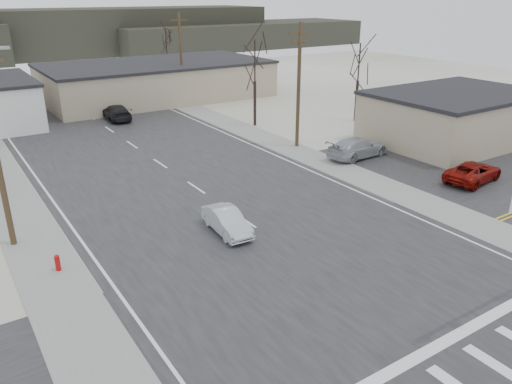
# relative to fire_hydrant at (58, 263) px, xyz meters

# --- Properties ---
(ground) EXTENTS (140.00, 140.00, 0.00)m
(ground) POSITION_rel_fire_hydrant_xyz_m (10.20, -8.00, -0.45)
(ground) COLOR silver
(ground) RESTS_ON ground
(main_road) EXTENTS (18.00, 110.00, 0.05)m
(main_road) POSITION_rel_fire_hydrant_xyz_m (10.20, 7.00, -0.43)
(main_road) COLOR black
(main_road) RESTS_ON ground
(cross_road) EXTENTS (90.00, 10.00, 0.04)m
(cross_road) POSITION_rel_fire_hydrant_xyz_m (10.20, -8.00, -0.43)
(cross_road) COLOR black
(cross_road) RESTS_ON ground
(parking_lot) EXTENTS (18.00, 20.00, 0.03)m
(parking_lot) POSITION_rel_fire_hydrant_xyz_m (30.20, -2.00, -0.44)
(parking_lot) COLOR black
(parking_lot) RESTS_ON ground
(sidewalk_left) EXTENTS (3.00, 90.00, 0.06)m
(sidewalk_left) POSITION_rel_fire_hydrant_xyz_m (-0.40, 12.00, -0.42)
(sidewalk_left) COLOR gray
(sidewalk_left) RESTS_ON ground
(sidewalk_right) EXTENTS (3.00, 90.00, 0.06)m
(sidewalk_right) POSITION_rel_fire_hydrant_xyz_m (20.80, 12.00, -0.42)
(sidewalk_right) COLOR gray
(sidewalk_right) RESTS_ON ground
(fire_hydrant) EXTENTS (0.24, 0.24, 0.87)m
(fire_hydrant) POSITION_rel_fire_hydrant_xyz_m (0.00, 0.00, 0.00)
(fire_hydrant) COLOR #A50C0C
(fire_hydrant) RESTS_ON ground
(building_right_far) EXTENTS (26.30, 14.30, 4.30)m
(building_right_far) POSITION_rel_fire_hydrant_xyz_m (20.20, 36.00, 1.70)
(building_right_far) COLOR tan
(building_right_far) RESTS_ON ground
(building_lot) EXTENTS (14.30, 10.30, 4.30)m
(building_lot) POSITION_rel_fire_hydrant_xyz_m (34.20, 4.00, 1.71)
(building_lot) COLOR tan
(building_lot) RESTS_ON ground
(upole_right_a) EXTENTS (2.20, 0.30, 10.00)m
(upole_right_a) POSITION_rel_fire_hydrant_xyz_m (21.70, 10.00, 4.77)
(upole_right_a) COLOR #453220
(upole_right_a) RESTS_ON ground
(upole_right_b) EXTENTS (2.20, 0.30, 10.00)m
(upole_right_b) POSITION_rel_fire_hydrant_xyz_m (21.70, 32.00, 4.77)
(upole_right_b) COLOR #453220
(upole_right_b) RESTS_ON ground
(tree_right_mid) EXTENTS (3.74, 3.74, 8.33)m
(tree_right_mid) POSITION_rel_fire_hydrant_xyz_m (22.70, 18.00, 5.48)
(tree_right_mid) COLOR black
(tree_right_mid) RESTS_ON ground
(tree_right_far) EXTENTS (3.52, 3.52, 7.84)m
(tree_right_far) POSITION_rel_fire_hydrant_xyz_m (25.20, 44.00, 5.13)
(tree_right_far) COLOR black
(tree_right_far) RESTS_ON ground
(tree_lot) EXTENTS (3.52, 3.52, 7.84)m
(tree_lot) POSITION_rel_fire_hydrant_xyz_m (32.20, 14.00, 5.13)
(tree_lot) COLOR black
(tree_lot) RESTS_ON ground
(hill_center) EXTENTS (80.00, 18.00, 9.00)m
(hill_center) POSITION_rel_fire_hydrant_xyz_m (25.20, 88.00, 4.05)
(hill_center) COLOR #333026
(hill_center) RESTS_ON ground
(hill_right) EXTENTS (60.00, 18.00, 5.50)m
(hill_right) POSITION_rel_fire_hydrant_xyz_m (60.20, 82.00, 2.30)
(hill_right) COLOR #333026
(hill_right) RESTS_ON ground
(sedan_crossing) EXTENTS (1.62, 3.99, 1.29)m
(sedan_crossing) POSITION_rel_fire_hydrant_xyz_m (8.61, -0.82, 0.24)
(sedan_crossing) COLOR #B0B6BB
(sedan_crossing) RESTS_ON main_road
(car_far_a) EXTENTS (2.37, 5.31, 1.51)m
(car_far_a) POSITION_rel_fire_hydrant_xyz_m (12.10, 27.54, 0.35)
(car_far_a) COLOR black
(car_far_a) RESTS_ON main_road
(car_far_b) EXTENTS (1.68, 3.74, 1.25)m
(car_far_b) POSITION_rel_fire_hydrant_xyz_m (10.40, 39.80, 0.22)
(car_far_b) COLOR black
(car_far_b) RESTS_ON main_road
(car_parked_red) EXTENTS (5.12, 2.88, 1.35)m
(car_parked_red) POSITION_rel_fire_hydrant_xyz_m (26.61, -3.31, 0.26)
(car_parked_red) COLOR maroon
(car_parked_red) RESTS_ON parking_lot
(car_parked_dark_a) EXTENTS (3.78, 1.72, 1.26)m
(car_parked_dark_a) POSITION_rel_fire_hydrant_xyz_m (29.41, 2.49, 0.21)
(car_parked_dark_a) COLOR black
(car_parked_dark_a) RESTS_ON parking_lot
(car_parked_silver) EXTENTS (5.55, 2.57, 1.57)m
(car_parked_silver) POSITION_rel_fire_hydrant_xyz_m (23.81, 5.00, 0.37)
(car_parked_silver) COLOR #9CA1A6
(car_parked_silver) RESTS_ON parking_lot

